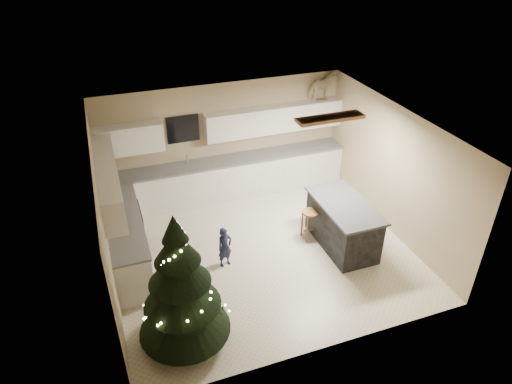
% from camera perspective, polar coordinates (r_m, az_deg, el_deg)
% --- Properties ---
extents(ground_plane, '(5.50, 5.50, 0.00)m').
position_cam_1_polar(ground_plane, '(8.97, 0.76, -7.39)').
color(ground_plane, beige).
extents(room_shell, '(5.52, 5.02, 2.61)m').
position_cam_1_polar(room_shell, '(8.00, 1.00, 2.48)').
color(room_shell, tan).
rests_on(room_shell, ground_plane).
extents(cabinetry, '(5.50, 3.20, 2.00)m').
position_cam_1_polar(cabinetry, '(9.65, -7.72, 0.83)').
color(cabinetry, silver).
rests_on(cabinetry, ground_plane).
extents(island, '(0.90, 1.70, 0.95)m').
position_cam_1_polar(island, '(9.02, 10.78, -4.00)').
color(island, black).
rests_on(island, ground_plane).
extents(bar_stool, '(0.33, 0.33, 0.63)m').
position_cam_1_polar(bar_stool, '(9.10, 6.81, -3.27)').
color(bar_stool, brown).
rests_on(bar_stool, ground_plane).
extents(christmas_tree, '(1.44, 1.39, 2.30)m').
position_cam_1_polar(christmas_tree, '(6.83, -9.32, -12.31)').
color(christmas_tree, '#3F2816').
rests_on(christmas_tree, ground_plane).
extents(toddler, '(0.34, 0.27, 0.81)m').
position_cam_1_polar(toddler, '(8.43, -3.92, -6.90)').
color(toddler, black).
rests_on(toddler, ground_plane).
extents(rocking_horse, '(0.74, 0.51, 0.59)m').
position_cam_1_polar(rocking_horse, '(10.61, 8.31, 12.85)').
color(rocking_horse, brown).
rests_on(rocking_horse, cabinetry).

